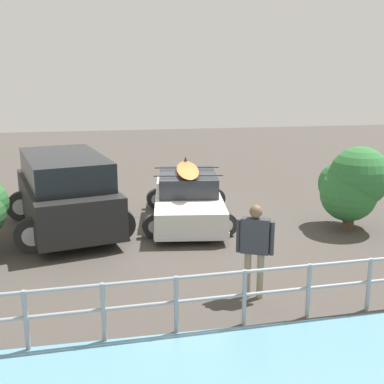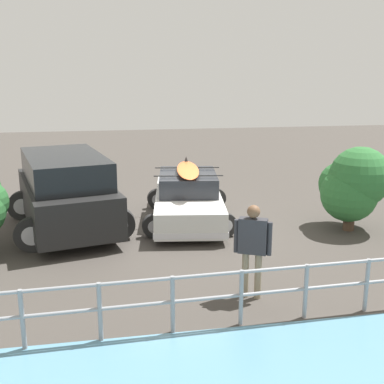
# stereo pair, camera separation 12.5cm
# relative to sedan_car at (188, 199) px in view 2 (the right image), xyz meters

# --- Properties ---
(ground_plane) EXTENTS (44.00, 44.00, 0.02)m
(ground_plane) POSITION_rel_sedan_car_xyz_m (0.37, 0.37, -0.62)
(ground_plane) COLOR #423D38
(ground_plane) RESTS_ON ground
(sedan_car) EXTENTS (2.65, 4.36, 1.57)m
(sedan_car) POSITION_rel_sedan_car_xyz_m (0.00, 0.00, 0.00)
(sedan_car) COLOR silver
(sedan_car) RESTS_ON ground
(suv_car) EXTENTS (3.31, 4.75, 1.92)m
(suv_car) POSITION_rel_sedan_car_xyz_m (3.15, 0.16, 0.38)
(suv_car) COLOR black
(suv_car) RESTS_ON ground
(person_bystander) EXTENTS (0.61, 0.38, 1.70)m
(person_bystander) POSITION_rel_sedan_car_xyz_m (-0.33, 4.73, 0.41)
(person_bystander) COLOR gray
(person_bystander) RESTS_ON ground
(railing_fence) EXTENTS (7.69, 0.35, 0.93)m
(railing_fence) POSITION_rel_sedan_car_xyz_m (0.66, 5.64, -0.01)
(railing_fence) COLOR gray
(railing_fence) RESTS_ON ground
(bush_near_left) EXTENTS (1.70, 1.75, 2.13)m
(bush_near_left) POSITION_rel_sedan_car_xyz_m (-3.95, 1.41, 0.47)
(bush_near_left) COLOR #4C3828
(bush_near_left) RESTS_ON ground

